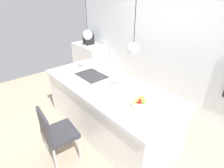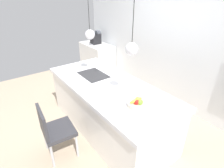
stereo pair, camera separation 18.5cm
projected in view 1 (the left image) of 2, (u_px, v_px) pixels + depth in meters
The scene contains 11 objects.
floor at pixel (108, 127), 3.34m from camera, with size 6.60×6.60×0.00m, color tan.
back_wall at pixel (169, 43), 3.70m from camera, with size 6.00×0.10×2.60m, color white.
kitchen_island at pixel (108, 107), 3.14m from camera, with size 2.47×1.06×0.89m.
sink_basin at pixel (91, 76), 3.24m from camera, with size 0.56×0.40×0.02m, color #2D2D30.
faucet at pixel (101, 65), 3.30m from camera, with size 0.02×0.17×0.22m.
fruit_bowl at pixel (141, 102), 2.38m from camera, with size 0.29×0.29×0.15m.
side_counter at pixel (90, 58), 5.50m from camera, with size 1.10×0.60×0.83m, color white.
coffee_machine at pixel (89, 39), 5.25m from camera, with size 0.20×0.35×0.38m.
chair_near at pixel (56, 132), 2.53m from camera, with size 0.49×0.46×0.86m.
pendant_light_left at pixel (88, 35), 2.94m from camera, with size 0.16×0.16×0.76m.
pendant_light_right at pixel (133, 48), 2.25m from camera, with size 0.16×0.16×0.76m.
Camera 1 is at (2.00, -1.65, 2.26)m, focal length 28.89 mm.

